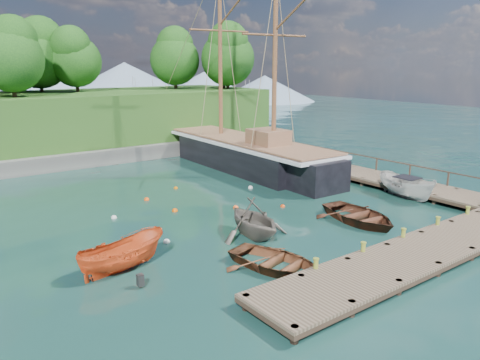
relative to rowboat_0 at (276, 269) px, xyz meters
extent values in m
plane|color=#143528|center=(4.51, 3.22, 0.00)|extent=(160.00, 160.00, 0.00)
cube|color=#4A3C2E|center=(6.51, -3.28, 0.54)|extent=(20.00, 3.20, 0.12)
cube|color=black|center=(6.51, -3.28, 0.38)|extent=(20.00, 3.20, 0.20)
cylinder|color=black|center=(-3.19, -4.58, 0.05)|extent=(0.28, 0.28, 1.10)
cylinder|color=black|center=(-3.19, -1.98, 0.05)|extent=(0.28, 0.28, 1.10)
cube|color=#4A3C2E|center=(16.01, 10.22, 0.54)|extent=(3.20, 24.00, 0.12)
cube|color=black|center=(16.01, 10.22, 0.38)|extent=(3.20, 24.00, 0.20)
cylinder|color=black|center=(14.71, -1.48, 0.05)|extent=(0.28, 0.28, 1.10)
cylinder|color=black|center=(14.71, 21.92, 0.05)|extent=(0.28, 0.28, 1.10)
cylinder|color=black|center=(17.31, 21.92, 0.05)|extent=(0.28, 0.28, 1.10)
cylinder|color=olive|center=(0.51, -1.88, 0.00)|extent=(0.26, 0.26, 0.45)
cylinder|color=olive|center=(3.51, -1.88, 0.00)|extent=(0.26, 0.26, 0.45)
cylinder|color=olive|center=(6.51, -1.88, 0.00)|extent=(0.26, 0.26, 0.45)
cylinder|color=olive|center=(9.51, -1.88, 0.00)|extent=(0.26, 0.26, 0.45)
cylinder|color=olive|center=(12.51, -1.88, 0.00)|extent=(0.26, 0.26, 0.45)
imported|color=brown|center=(0.00, 0.00, 0.00)|extent=(4.39, 5.31, 0.95)
imported|color=#645D53|center=(1.70, 3.80, 0.00)|extent=(4.06, 4.56, 2.19)
imported|color=#4D291A|center=(7.92, 1.96, 0.00)|extent=(4.19, 5.44, 1.04)
imported|color=#DB501F|center=(-5.48, 3.92, 0.00)|extent=(4.42, 2.23, 1.63)
imported|color=silver|center=(14.41, 3.35, 0.00)|extent=(2.43, 4.83, 1.78)
cube|color=black|center=(11.22, 17.11, 0.76)|extent=(5.31, 15.06, 3.10)
cube|color=black|center=(11.52, 26.70, 0.76)|extent=(2.81, 4.77, 2.79)
cube|color=black|center=(10.96, 8.59, 0.76)|extent=(3.51, 3.94, 2.94)
cube|color=silver|center=(11.22, 17.11, 2.27)|extent=(5.50, 19.75, 0.25)
cube|color=brown|center=(11.22, 17.11, 2.52)|extent=(5.05, 19.31, 0.12)
cube|color=brown|center=(11.12, 13.92, 3.12)|extent=(2.51, 3.07, 1.20)
cylinder|color=brown|center=(11.63, 30.26, 3.72)|extent=(0.46, 6.90, 1.69)
cylinder|color=brown|center=(11.34, 20.95, 10.75)|extent=(0.36, 0.36, 16.47)
cylinder|color=brown|center=(11.10, 13.28, 10.09)|extent=(0.36, 0.36, 15.15)
cylinder|color=#8C7A59|center=(11.54, 27.10, 11.03)|extent=(0.41, 11.38, 9.56)
sphere|color=white|center=(-2.39, 5.73, 0.00)|extent=(0.34, 0.34, 0.34)
sphere|color=#E65605|center=(0.43, 10.00, 0.00)|extent=(0.36, 0.36, 0.36)
sphere|color=#F65218|center=(3.79, 8.28, 0.00)|extent=(0.36, 0.36, 0.36)
sphere|color=white|center=(7.51, 11.56, 0.00)|extent=(0.35, 0.35, 0.35)
sphere|color=#F84F0D|center=(0.11, 13.27, 0.00)|extent=(0.35, 0.35, 0.35)
sphere|color=orange|center=(3.09, 14.69, 0.00)|extent=(0.29, 0.29, 0.29)
sphere|color=silver|center=(-3.09, 10.95, 0.00)|extent=(0.34, 0.34, 0.34)
sphere|color=#D63D0A|center=(6.36, 6.75, 0.00)|extent=(0.30, 0.30, 0.30)
cube|color=#474744|center=(-3.49, 27.22, 0.60)|extent=(50.00, 4.00, 1.40)
cube|color=#265016|center=(-3.49, 33.22, 3.00)|extent=(50.00, 14.00, 6.00)
cylinder|color=#382616|center=(18.41, 29.88, 6.70)|extent=(0.36, 0.36, 1.40)
sphere|color=#174016|center=(18.41, 29.88, 9.30)|extent=(6.00, 6.00, 6.00)
cylinder|color=#382616|center=(2.90, 34.44, 6.70)|extent=(0.36, 0.36, 1.40)
sphere|color=#174016|center=(2.90, 34.44, 9.00)|extent=(5.13, 5.13, 5.13)
cylinder|color=#382616|center=(-0.07, 36.58, 6.70)|extent=(0.36, 0.36, 1.40)
sphere|color=#174016|center=(-0.07, 36.58, 9.32)|extent=(6.05, 6.05, 6.05)
cylinder|color=#382616|center=(18.59, 30.88, 6.70)|extent=(0.36, 0.36, 1.40)
sphere|color=#174016|center=(18.59, 30.88, 8.87)|extent=(4.77, 4.77, 4.77)
cylinder|color=#382616|center=(-4.00, 29.77, 6.70)|extent=(0.36, 0.36, 1.40)
sphere|color=#174016|center=(-4.00, 29.77, 9.11)|extent=(5.47, 5.47, 5.47)
cylinder|color=#382616|center=(13.78, 33.62, 6.70)|extent=(0.36, 0.36, 1.40)
sphere|color=#174016|center=(13.78, 33.62, 9.14)|extent=(5.55, 5.55, 5.55)
cylinder|color=#382616|center=(-1.22, 41.59, 6.70)|extent=(0.36, 0.36, 1.40)
sphere|color=#174016|center=(-1.22, 41.59, 9.26)|extent=(5.89, 5.89, 5.89)
cone|color=#728CA5|center=(24.51, 73.22, 4.50)|extent=(36.00, 36.00, 9.00)
cone|color=#728CA5|center=(42.51, 73.22, 3.50)|extent=(28.00, 28.00, 7.00)
cone|color=#728CA5|center=(9.51, 73.22, 4.00)|extent=(32.00, 32.00, 8.00)
cone|color=#728CA5|center=(59.51, 73.22, 3.00)|extent=(24.00, 24.00, 6.00)
camera|label=1|loc=(-12.63, -14.35, 8.83)|focal=35.00mm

